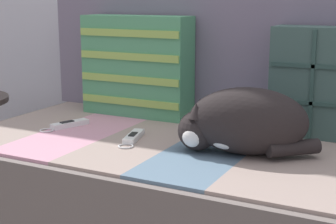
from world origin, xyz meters
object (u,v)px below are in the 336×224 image
Objects in this scene: throw_pillow_striped at (137,66)px; game_remote_far at (68,125)px; sleeping_cat at (241,123)px; game_remote_near at (133,137)px; couch at (219,205)px.

game_remote_far is at bearing -112.80° from throw_pillow_striped.
sleeping_cat is 2.13× the size of game_remote_far.
game_remote_far is (-0.65, 0.03, -0.08)m from sleeping_cat.
game_remote_near is at bearing -7.46° from game_remote_far.
throw_pillow_striped is at bearing 67.20° from game_remote_far.
throw_pillow_striped is 2.25× the size of game_remote_near.
throw_pillow_striped is 0.63m from sleeping_cat.
throw_pillow_striped reaches higher than game_remote_near.
game_remote_near reaches higher than couch.
game_remote_near is (-0.26, -0.10, 0.22)m from couch.
throw_pillow_striped is (-0.44, 0.23, 0.41)m from couch.
sleeping_cat is (0.10, -0.09, 0.31)m from couch.
game_remote_far is (-0.29, 0.04, 0.00)m from game_remote_near.
couch is 4.12× the size of throw_pillow_striped.
sleeping_cat is at bearing -30.45° from throw_pillow_striped.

